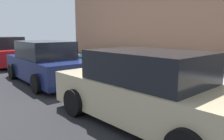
# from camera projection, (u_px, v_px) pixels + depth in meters

# --- Properties ---
(ground_plane) EXTENTS (40.00, 40.00, 0.00)m
(ground_plane) POSITION_uv_depth(u_px,v_px,m) (93.00, 81.00, 9.06)
(ground_plane) COLOR black
(sidewalk_curb) EXTENTS (18.00, 5.00, 0.14)m
(sidewalk_curb) POSITION_uv_depth(u_px,v_px,m) (137.00, 72.00, 10.61)
(sidewalk_curb) COLOR gray
(sidewalk_curb) RESTS_ON ground_plane
(suitcase_black_0) EXTENTS (0.35, 0.22, 1.04)m
(suitcase_black_0) POSITION_uv_depth(u_px,v_px,m) (186.00, 84.00, 6.35)
(suitcase_black_0) COLOR black
(suitcase_black_0) RESTS_ON sidewalk_curb
(suitcase_maroon_1) EXTENTS (0.44, 0.27, 0.96)m
(suitcase_maroon_1) POSITION_uv_depth(u_px,v_px,m) (172.00, 82.00, 6.78)
(suitcase_maroon_1) COLOR maroon
(suitcase_maroon_1) RESTS_ON sidewalk_curb
(suitcase_red_2) EXTENTS (0.44, 0.23, 0.62)m
(suitcase_red_2) POSITION_uv_depth(u_px,v_px,m) (155.00, 81.00, 7.15)
(suitcase_red_2) COLOR red
(suitcase_red_2) RESTS_ON sidewalk_curb
(suitcase_teal_3) EXTENTS (0.36, 0.24, 0.57)m
(suitcase_teal_3) POSITION_uv_depth(u_px,v_px,m) (146.00, 78.00, 7.62)
(suitcase_teal_3) COLOR #0F606B
(suitcase_teal_3) RESTS_ON sidewalk_curb
(suitcase_silver_4) EXTENTS (0.45, 0.28, 0.92)m
(suitcase_silver_4) POSITION_uv_depth(u_px,v_px,m) (134.00, 75.00, 7.97)
(suitcase_silver_4) COLOR #9EA0A8
(suitcase_silver_4) RESTS_ON sidewalk_curb
(suitcase_olive_5) EXTENTS (0.38, 0.24, 0.75)m
(suitcase_olive_5) POSITION_uv_depth(u_px,v_px,m) (123.00, 72.00, 8.35)
(suitcase_olive_5) COLOR #59601E
(suitcase_olive_5) RESTS_ON sidewalk_curb
(suitcase_navy_6) EXTENTS (0.46, 0.26, 0.64)m
(suitcase_navy_6) POSITION_uv_depth(u_px,v_px,m) (115.00, 71.00, 8.79)
(suitcase_navy_6) COLOR navy
(suitcase_navy_6) RESTS_ON sidewalk_curb
(suitcase_black_7) EXTENTS (0.50, 0.27, 0.80)m
(suitcase_black_7) POSITION_uv_depth(u_px,v_px,m) (105.00, 69.00, 9.21)
(suitcase_black_7) COLOR black
(suitcase_black_7) RESTS_ON sidewalk_curb
(suitcase_maroon_8) EXTENTS (0.49, 0.26, 0.69)m
(suitcase_maroon_8) POSITION_uv_depth(u_px,v_px,m) (97.00, 67.00, 9.68)
(suitcase_maroon_8) COLOR maroon
(suitcase_maroon_8) RESTS_ON sidewalk_curb
(suitcase_red_9) EXTENTS (0.45, 0.25, 0.86)m
(suitcase_red_9) POSITION_uv_depth(u_px,v_px,m) (88.00, 66.00, 10.08)
(suitcase_red_9) COLOR red
(suitcase_red_9) RESTS_ON sidewalk_curb
(suitcase_teal_10) EXTENTS (0.46, 0.21, 0.77)m
(suitcase_teal_10) POSITION_uv_depth(u_px,v_px,m) (82.00, 63.00, 10.51)
(suitcase_teal_10) COLOR #0F606B
(suitcase_teal_10) RESTS_ON sidewalk_curb
(suitcase_silver_11) EXTENTS (0.37, 0.26, 0.97)m
(suitcase_silver_11) POSITION_uv_depth(u_px,v_px,m) (76.00, 62.00, 10.91)
(suitcase_silver_11) COLOR #9EA0A8
(suitcase_silver_11) RESTS_ON sidewalk_curb
(fire_hydrant) EXTENTS (0.39, 0.21, 0.81)m
(fire_hydrant) POSITION_uv_depth(u_px,v_px,m) (69.00, 59.00, 11.52)
(fire_hydrant) COLOR #D89E0C
(fire_hydrant) RESTS_ON sidewalk_curb
(bollard_post) EXTENTS (0.14, 0.14, 0.85)m
(bollard_post) POSITION_uv_depth(u_px,v_px,m) (61.00, 59.00, 11.88)
(bollard_post) COLOR brown
(bollard_post) RESTS_ON sidewalk_curb
(parked_car_beige_0) EXTENTS (4.75, 2.17, 1.58)m
(parked_car_beige_0) POSITION_uv_depth(u_px,v_px,m) (147.00, 90.00, 4.74)
(parked_car_beige_0) COLOR tan
(parked_car_beige_0) RESTS_ON ground_plane
(parked_car_navy_1) EXTENTS (4.60, 2.05, 1.61)m
(parked_car_navy_1) POSITION_uv_depth(u_px,v_px,m) (45.00, 63.00, 8.75)
(parked_car_navy_1) COLOR #141E4C
(parked_car_navy_1) RESTS_ON ground_plane
(parked_car_red_2) EXTENTS (4.53, 2.01, 1.68)m
(parked_car_red_2) POSITION_uv_depth(u_px,v_px,m) (5.00, 52.00, 13.16)
(parked_car_red_2) COLOR #AD1619
(parked_car_red_2) RESTS_ON ground_plane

